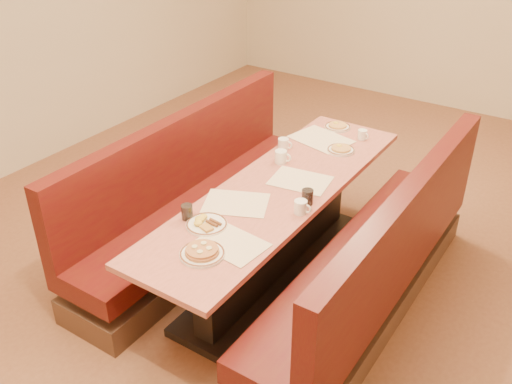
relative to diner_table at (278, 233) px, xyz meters
The scene contains 19 objects.
ground 0.37m from the diner_table, ahead, with size 8.00×8.00×0.00m, color #9E6647.
room_envelope 1.56m from the diner_table, ahead, with size 6.04×8.04×2.82m.
diner_table is the anchor object (origin of this frame).
booth_left 0.73m from the diner_table, behind, with size 0.55×2.50×1.05m.
booth_right 0.73m from the diner_table, ahead, with size 0.55×2.50×1.05m.
placemat_near_left 0.52m from the diner_table, 109.75° to the right, with size 0.40×0.30×0.00m, color beige.
placemat_near_right 0.82m from the diner_table, 80.42° to the right, with size 0.38×0.28×0.00m, color beige.
placemat_far_left 0.92m from the diner_table, 98.25° to the left, with size 0.44×0.33×0.00m, color beige.
placemat_far_right 0.42m from the diner_table, 63.33° to the left, with size 0.40×0.30×0.00m, color beige.
pancake_plate 0.97m from the diner_table, 87.29° to the right, with size 0.26×0.26×0.06m.
eggs_plate 0.76m from the diner_table, 100.79° to the right, with size 0.25×0.25×0.05m.
extra_plate_mid 0.83m from the diner_table, 81.99° to the left, with size 0.21×0.21×0.04m.
extra_plate_far 1.17m from the diner_table, 95.84° to the left, with size 0.21×0.21×0.04m.
coffee_mug_a 0.55m from the diner_table, 35.49° to the right, with size 0.12×0.08×0.09m.
coffee_mug_b 0.56m from the diner_table, 119.21° to the left, with size 0.12×0.09×0.09m.
coffee_mug_c 1.11m from the diner_table, 81.73° to the left, with size 0.10×0.07×0.08m.
coffee_mug_d 0.72m from the diner_table, 118.24° to the left, with size 0.11×0.08×0.09m.
soda_tumbler_near 0.82m from the diner_table, 112.40° to the right, with size 0.07×0.07×0.10m.
soda_tumbler_mid 0.51m from the diner_table, 17.63° to the right, with size 0.07×0.07×0.10m.
Camera 1 is at (1.71, -2.86, 2.67)m, focal length 40.00 mm.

